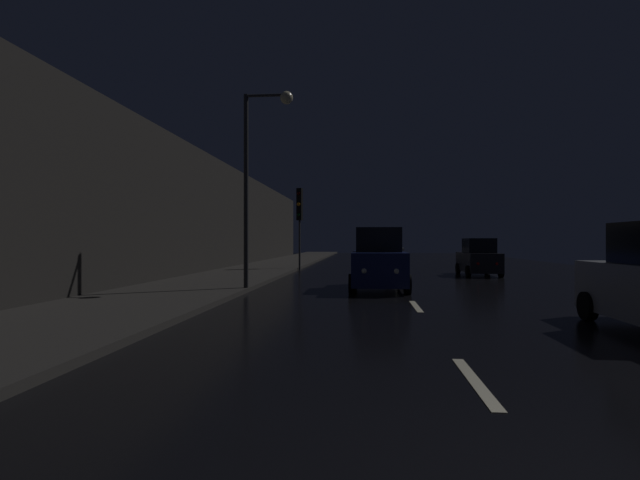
% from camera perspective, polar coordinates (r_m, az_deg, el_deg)
% --- Properties ---
extents(ground, '(27.40, 84.00, 0.02)m').
position_cam_1_polar(ground, '(27.69, 8.15, -3.75)').
color(ground, black).
extents(sidewalk_left, '(4.40, 84.00, 0.15)m').
position_cam_1_polar(sidewalk_left, '(28.32, -7.21, -3.50)').
color(sidewalk_left, '#33302D').
rests_on(sidewalk_left, ground).
extents(building_facade_left, '(0.80, 63.00, 6.44)m').
position_cam_1_polar(building_facade_left, '(25.68, -14.60, 3.18)').
color(building_facade_left, '#2D2B28').
rests_on(building_facade_left, ground).
extents(lane_centerline, '(0.16, 21.22, 0.01)m').
position_cam_1_polar(lane_centerline, '(16.32, 10.15, -6.24)').
color(lane_centerline, beige).
rests_on(lane_centerline, ground).
extents(traffic_light_far_left, '(0.36, 0.48, 4.87)m').
position_cam_1_polar(traffic_light_far_left, '(28.41, -2.46, 3.51)').
color(traffic_light_far_left, '#38383A').
rests_on(traffic_light_far_left, ground).
extents(streetlamp_overhead, '(1.70, 0.44, 6.83)m').
position_cam_1_polar(streetlamp_overhead, '(16.67, -7.20, 9.61)').
color(streetlamp_overhead, '#2D2D30').
rests_on(streetlamp_overhead, ground).
extents(car_approaching_headlights, '(2.04, 4.41, 2.22)m').
position_cam_1_polar(car_approaching_headlights, '(17.44, 6.95, -2.52)').
color(car_approaching_headlights, '#141E51').
rests_on(car_approaching_headlights, ground).
extents(car_parked_right_far, '(1.73, 3.74, 1.88)m').
position_cam_1_polar(car_parked_right_far, '(25.61, 18.34, -2.09)').
color(car_parked_right_far, black).
rests_on(car_parked_right_far, ground).
extents(car_distant_taillights, '(1.74, 3.78, 1.90)m').
position_cam_1_polar(car_distant_taillights, '(40.82, 8.67, -1.34)').
color(car_distant_taillights, silver).
rests_on(car_distant_taillights, ground).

